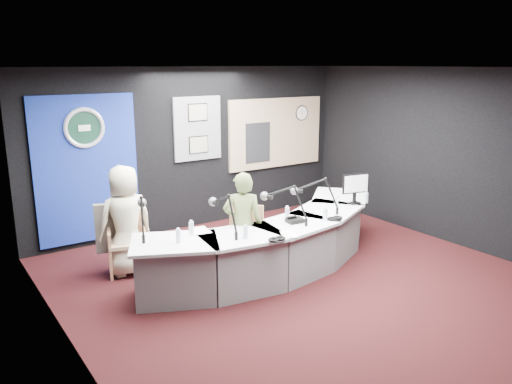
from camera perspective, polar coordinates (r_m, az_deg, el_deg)
ground at (r=7.05m, az=5.09°, el=-9.81°), size 6.00×6.00×0.00m
ceiling at (r=6.45m, az=5.64°, el=13.59°), size 6.00×6.00×0.02m
wall_back at (r=9.08m, az=-6.82°, el=4.82°), size 6.00×0.02×2.80m
wall_left at (r=5.28m, az=-20.67°, el=-2.77°), size 0.02×6.00×2.80m
wall_right at (r=8.80m, az=20.64°, el=3.71°), size 0.02×6.00×2.80m
broadcast_desk at (r=7.28m, az=2.09°, el=-5.78°), size 4.50×1.90×0.75m
backdrop_panel at (r=8.39m, az=-18.27°, el=2.39°), size 1.60×0.05×2.30m
agency_seal at (r=8.25m, az=-18.54°, el=6.76°), size 0.63×0.07×0.63m
seal_center at (r=8.25m, az=-18.55°, el=6.77°), size 0.48×0.01×0.48m
pinboard at (r=9.02m, az=-6.51°, el=7.02°), size 0.90×0.04×1.10m
framed_photo_upper at (r=8.97m, az=-6.47°, el=8.77°), size 0.34×0.02×0.27m
framed_photo_lower at (r=9.04m, az=-6.37°, el=5.24°), size 0.34×0.02×0.27m
booth_window_frame at (r=9.95m, az=2.25°, el=6.59°), size 2.12×0.06×1.32m
booth_glow at (r=9.94m, az=2.29°, el=6.58°), size 2.00×0.02×1.20m
equipment_rack at (r=9.69m, az=0.20°, el=5.50°), size 0.55×0.02×0.75m
wall_clock at (r=10.25m, az=5.10°, el=8.74°), size 0.28×0.01×0.28m
armchair_left at (r=7.30m, az=-14.18°, el=-4.96°), size 0.74×0.74×1.04m
armchair_right at (r=7.00m, az=-1.46°, el=-5.35°), size 0.83×0.83×1.04m
draped_jacket at (r=7.45m, az=-15.56°, el=-3.84°), size 0.51×0.25×0.70m
person_man at (r=7.22m, az=-14.30°, el=-3.10°), size 0.76×0.50×1.54m
person_woman at (r=6.93m, az=-1.47°, el=-3.71°), size 0.64×0.59×1.46m
computer_monitor at (r=7.97m, az=10.94°, el=0.94°), size 0.44×0.13×0.30m
desk_phone at (r=7.00m, az=4.35°, el=-3.18°), size 0.24×0.20×0.06m
headphones_near at (r=7.19m, az=8.77°, el=-2.90°), size 0.21×0.21×0.03m
headphones_far at (r=6.29m, az=2.34°, el=-5.24°), size 0.23×0.23×0.04m
paper_stack at (r=6.69m, az=-6.23°, el=-4.25°), size 0.26×0.34×0.00m
notepad at (r=6.52m, az=3.67°, el=-4.70°), size 0.29×0.33×0.00m
boom_mic_a at (r=6.55m, az=-12.53°, el=-2.20°), size 0.35×0.70×0.60m
boom_mic_b at (r=6.48m, az=-3.57°, el=-2.05°), size 0.16×0.74×0.60m
boom_mic_c at (r=6.89m, az=3.25°, el=-1.06°), size 0.42×0.66×0.60m
boom_mic_d at (r=7.34m, az=6.68°, el=-0.19°), size 0.62×0.49×0.60m
water_bottles at (r=7.01m, az=3.50°, el=-2.59°), size 3.26×0.59×0.18m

